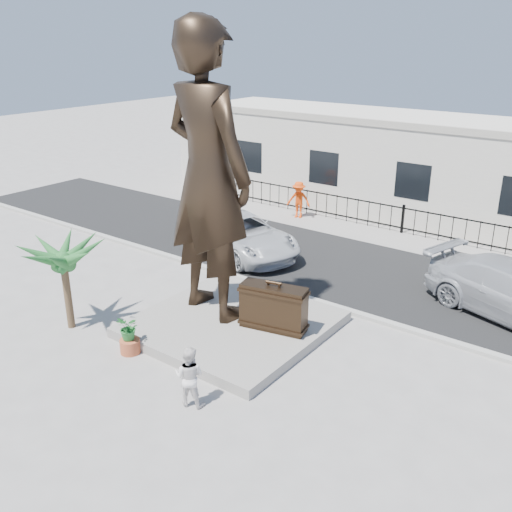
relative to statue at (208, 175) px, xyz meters
The scene contains 15 objects.
ground 5.04m from the statue, 49.26° to the right, with size 100.00×100.00×0.00m, color #9E9991.
street 7.91m from the statue, 77.16° to the left, with size 40.00×7.00×0.01m, color black.
curb 5.49m from the statue, 62.96° to the left, with size 40.00×0.25×0.12m, color #A5A399.
far_sidewalk 11.37m from the statue, 82.05° to the left, with size 40.00×2.50×0.02m, color #9E9991.
plinth 4.49m from the statue, 10.48° to the right, with size 5.20×5.20×0.30m, color gray.
fence 11.89m from the statue, 82.61° to the left, with size 22.00×0.10×1.20m, color black.
building 15.57m from the statue, 84.62° to the left, with size 28.00×7.00×4.40m, color silver.
statue is the anchor object (origin of this frame).
suitcase 4.20m from the statue, ahead, with size 1.90×0.60×1.34m, color black.
tourist 5.82m from the statue, 56.07° to the right, with size 0.74×0.58×1.52m, color white.
car_white 6.82m from the statue, 119.19° to the left, with size 2.59×5.62×1.56m, color silver.
worker 11.45m from the statue, 108.56° to the left, with size 1.13×0.65×1.75m, color #F7470D.
palm_tree 6.22m from the statue, 135.30° to the right, with size 1.80×1.80×3.20m, color #225D27, non-canonical shape.
planter 5.26m from the statue, 99.10° to the right, with size 0.56×0.56×0.40m, color #B2512F.
shrub 4.81m from the statue, 99.10° to the right, with size 0.64×0.56×0.71m, color #25712D.
Camera 1 is at (9.11, -10.22, 8.27)m, focal length 40.00 mm.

